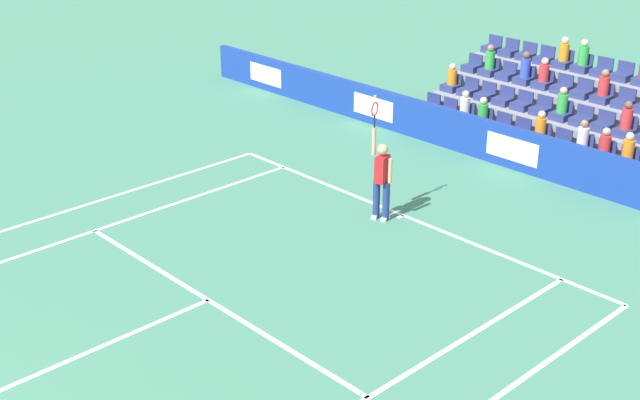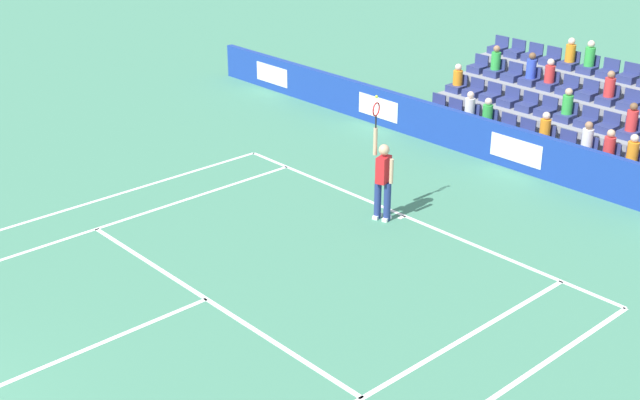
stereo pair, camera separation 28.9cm
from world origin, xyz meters
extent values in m
cube|color=white|center=(0.00, -11.89, 0.00)|extent=(10.97, 0.10, 0.01)
cube|color=white|center=(0.00, -6.40, 0.00)|extent=(8.23, 0.10, 0.01)
cube|color=white|center=(0.00, -3.20, 0.00)|extent=(0.10, 6.40, 0.01)
cube|color=white|center=(4.12, -5.95, 0.00)|extent=(0.10, 11.89, 0.01)
cube|color=white|center=(5.49, -5.95, 0.00)|extent=(0.10, 11.89, 0.01)
cube|color=white|center=(0.00, -11.79, 0.00)|extent=(0.10, 0.20, 0.01)
cube|color=#193899|center=(0.00, -16.14, 0.54)|extent=(24.24, 0.20, 1.09)
cube|color=white|center=(0.00, -16.03, 0.54)|extent=(1.55, 0.01, 0.61)
cube|color=white|center=(4.85, -16.03, 0.54)|extent=(1.55, 0.01, 0.61)
cube|color=white|center=(9.70, -16.03, 0.54)|extent=(1.55, 0.01, 0.61)
cylinder|color=navy|center=(0.13, -11.43, 0.45)|extent=(0.16, 0.16, 0.90)
cylinder|color=navy|center=(0.36, -11.36, 0.45)|extent=(0.16, 0.16, 0.90)
cube|color=white|center=(0.13, -11.43, 0.04)|extent=(0.19, 0.28, 0.08)
cube|color=white|center=(0.36, -11.36, 0.04)|extent=(0.19, 0.28, 0.08)
cube|color=red|center=(0.24, -11.40, 1.20)|extent=(0.31, 0.41, 0.60)
sphere|color=#D3A884|center=(0.24, -11.40, 1.66)|extent=(0.24, 0.24, 0.24)
cylinder|color=#D3A884|center=(0.45, -11.33, 1.81)|extent=(0.09, 0.09, 0.62)
cylinder|color=#D3A884|center=(0.02, -11.41, 1.22)|extent=(0.09, 0.09, 0.56)
cylinder|color=black|center=(0.45, -11.33, 2.26)|extent=(0.04, 0.04, 0.28)
torus|color=red|center=(0.45, -11.33, 2.54)|extent=(0.11, 0.31, 0.31)
sphere|color=#D1E533|center=(0.45, -11.33, 2.82)|extent=(0.07, 0.07, 0.07)
cube|color=gray|center=(0.00, -17.21, 0.21)|extent=(8.06, 0.95, 0.42)
cube|color=navy|center=(-2.48, -17.21, 0.52)|extent=(0.48, 0.44, 0.20)
cube|color=navy|center=(-2.48, -17.41, 0.77)|extent=(0.48, 0.04, 0.30)
cube|color=navy|center=(-1.86, -17.21, 0.52)|extent=(0.48, 0.44, 0.20)
cube|color=navy|center=(-1.86, -17.41, 0.77)|extent=(0.48, 0.04, 0.30)
cube|color=navy|center=(-1.24, -17.21, 0.52)|extent=(0.48, 0.44, 0.20)
cube|color=navy|center=(-1.24, -17.41, 0.77)|extent=(0.48, 0.04, 0.30)
cube|color=navy|center=(-0.62, -17.21, 0.52)|extent=(0.48, 0.44, 0.20)
cube|color=navy|center=(-0.62, -17.41, 0.77)|extent=(0.48, 0.04, 0.30)
cube|color=navy|center=(0.00, -17.21, 0.52)|extent=(0.48, 0.44, 0.20)
cube|color=navy|center=(0.00, -17.41, 0.77)|extent=(0.48, 0.04, 0.30)
cube|color=navy|center=(0.62, -17.21, 0.52)|extent=(0.48, 0.44, 0.20)
cube|color=navy|center=(0.62, -17.41, 0.77)|extent=(0.48, 0.04, 0.30)
cube|color=navy|center=(1.24, -17.21, 0.52)|extent=(0.48, 0.44, 0.20)
cube|color=navy|center=(1.24, -17.41, 0.77)|extent=(0.48, 0.04, 0.30)
cube|color=navy|center=(1.86, -17.21, 0.52)|extent=(0.48, 0.44, 0.20)
cube|color=navy|center=(1.86, -17.41, 0.77)|extent=(0.48, 0.04, 0.30)
cube|color=navy|center=(2.48, -17.21, 0.52)|extent=(0.48, 0.44, 0.20)
cube|color=navy|center=(2.48, -17.41, 0.77)|extent=(0.48, 0.04, 0.30)
cube|color=navy|center=(3.10, -17.21, 0.52)|extent=(0.48, 0.44, 0.20)
cube|color=navy|center=(3.10, -17.41, 0.77)|extent=(0.48, 0.04, 0.30)
cube|color=navy|center=(3.72, -17.21, 0.52)|extent=(0.48, 0.44, 0.20)
cube|color=navy|center=(3.72, -17.41, 0.77)|extent=(0.48, 0.04, 0.30)
cube|color=gray|center=(0.00, -18.16, 0.42)|extent=(8.06, 0.95, 0.84)
cube|color=navy|center=(-1.86, -18.16, 0.94)|extent=(0.48, 0.44, 0.20)
cube|color=navy|center=(-1.86, -18.36, 1.19)|extent=(0.48, 0.04, 0.30)
cube|color=navy|center=(-1.24, -18.16, 0.94)|extent=(0.48, 0.44, 0.20)
cube|color=navy|center=(-1.24, -18.36, 1.19)|extent=(0.48, 0.04, 0.30)
cube|color=navy|center=(-0.62, -18.16, 0.94)|extent=(0.48, 0.44, 0.20)
cube|color=navy|center=(-0.62, -18.36, 1.19)|extent=(0.48, 0.04, 0.30)
cube|color=navy|center=(0.00, -18.16, 0.94)|extent=(0.48, 0.44, 0.20)
cube|color=navy|center=(0.00, -18.36, 1.19)|extent=(0.48, 0.04, 0.30)
cube|color=navy|center=(0.62, -18.16, 0.94)|extent=(0.48, 0.44, 0.20)
cube|color=navy|center=(0.62, -18.36, 1.19)|extent=(0.48, 0.04, 0.30)
cube|color=navy|center=(1.24, -18.16, 0.94)|extent=(0.48, 0.44, 0.20)
cube|color=navy|center=(1.24, -18.36, 1.19)|extent=(0.48, 0.04, 0.30)
cube|color=navy|center=(1.86, -18.16, 0.94)|extent=(0.48, 0.44, 0.20)
cube|color=navy|center=(1.86, -18.36, 1.19)|extent=(0.48, 0.04, 0.30)
cube|color=navy|center=(2.48, -18.16, 0.94)|extent=(0.48, 0.44, 0.20)
cube|color=navy|center=(2.48, -18.36, 1.19)|extent=(0.48, 0.04, 0.30)
cube|color=navy|center=(3.10, -18.16, 0.94)|extent=(0.48, 0.44, 0.20)
cube|color=navy|center=(3.10, -18.36, 1.19)|extent=(0.48, 0.04, 0.30)
cube|color=navy|center=(3.72, -18.16, 0.94)|extent=(0.48, 0.44, 0.20)
cube|color=navy|center=(3.72, -18.36, 1.19)|extent=(0.48, 0.04, 0.30)
cube|color=gray|center=(0.00, -19.11, 0.63)|extent=(8.06, 0.95, 1.26)
cube|color=navy|center=(-1.24, -19.11, 1.36)|extent=(0.48, 0.44, 0.20)
cube|color=navy|center=(-1.24, -19.31, 1.61)|extent=(0.48, 0.04, 0.30)
cube|color=navy|center=(-0.62, -19.11, 1.36)|extent=(0.48, 0.44, 0.20)
cube|color=navy|center=(-0.62, -19.31, 1.61)|extent=(0.48, 0.04, 0.30)
cube|color=navy|center=(0.00, -19.11, 1.36)|extent=(0.48, 0.44, 0.20)
cube|color=navy|center=(0.00, -19.31, 1.61)|extent=(0.48, 0.04, 0.30)
cube|color=navy|center=(0.62, -19.11, 1.36)|extent=(0.48, 0.44, 0.20)
cube|color=navy|center=(0.62, -19.31, 1.61)|extent=(0.48, 0.04, 0.30)
cube|color=navy|center=(1.24, -19.11, 1.36)|extent=(0.48, 0.44, 0.20)
cube|color=navy|center=(1.24, -19.31, 1.61)|extent=(0.48, 0.04, 0.30)
cube|color=navy|center=(1.86, -19.11, 1.36)|extent=(0.48, 0.44, 0.20)
cube|color=navy|center=(1.86, -19.31, 1.61)|extent=(0.48, 0.04, 0.30)
cube|color=navy|center=(2.48, -19.11, 1.36)|extent=(0.48, 0.44, 0.20)
cube|color=navy|center=(2.48, -19.31, 1.61)|extent=(0.48, 0.04, 0.30)
cube|color=navy|center=(3.10, -19.11, 1.36)|extent=(0.48, 0.44, 0.20)
cube|color=navy|center=(3.10, -19.31, 1.61)|extent=(0.48, 0.04, 0.30)
cube|color=navy|center=(3.72, -19.11, 1.36)|extent=(0.48, 0.44, 0.20)
cube|color=navy|center=(3.72, -19.31, 1.61)|extent=(0.48, 0.04, 0.30)
cube|color=gray|center=(0.00, -20.06, 0.84)|extent=(8.06, 0.95, 1.68)
cube|color=navy|center=(-0.62, -20.06, 1.78)|extent=(0.48, 0.44, 0.20)
cube|color=navy|center=(-0.62, -20.26, 2.03)|extent=(0.48, 0.04, 0.30)
cube|color=navy|center=(0.00, -20.06, 1.78)|extent=(0.48, 0.44, 0.20)
cube|color=navy|center=(0.00, -20.26, 2.03)|extent=(0.48, 0.04, 0.30)
cube|color=navy|center=(0.62, -20.06, 1.78)|extent=(0.48, 0.44, 0.20)
cube|color=navy|center=(0.62, -20.26, 2.03)|extent=(0.48, 0.04, 0.30)
cube|color=navy|center=(1.24, -20.06, 1.78)|extent=(0.48, 0.44, 0.20)
cube|color=navy|center=(1.24, -20.26, 2.03)|extent=(0.48, 0.04, 0.30)
cube|color=navy|center=(1.86, -20.06, 1.78)|extent=(0.48, 0.44, 0.20)
cube|color=navy|center=(1.86, -20.26, 2.03)|extent=(0.48, 0.04, 0.30)
cube|color=navy|center=(2.48, -20.06, 1.78)|extent=(0.48, 0.44, 0.20)
cube|color=navy|center=(2.48, -20.26, 2.03)|extent=(0.48, 0.04, 0.30)
cube|color=navy|center=(3.10, -20.06, 1.78)|extent=(0.48, 0.44, 0.20)
cube|color=navy|center=(3.10, -20.26, 2.03)|extent=(0.48, 0.04, 0.30)
cube|color=navy|center=(3.72, -20.06, 1.78)|extent=(0.48, 0.44, 0.20)
cube|color=navy|center=(3.72, -20.26, 2.03)|extent=(0.48, 0.04, 0.30)
cylinder|color=red|center=(-1.86, -17.26, 0.86)|extent=(0.28, 0.28, 0.47)
sphere|color=#D3A884|center=(-1.86, -17.26, 1.19)|extent=(0.20, 0.20, 0.20)
cylinder|color=green|center=(1.86, -17.26, 0.84)|extent=(0.28, 0.28, 0.43)
sphere|color=beige|center=(1.86, -17.26, 1.15)|extent=(0.20, 0.20, 0.20)
cylinder|color=green|center=(3.10, -19.16, 1.72)|extent=(0.28, 0.28, 0.52)
sphere|color=#9E7251|center=(3.10, -19.16, 2.08)|extent=(0.20, 0.20, 0.20)
cylinder|color=orange|center=(-2.48, -17.26, 0.87)|extent=(0.28, 0.28, 0.51)
sphere|color=beige|center=(-2.48, -17.26, 1.23)|extent=(0.20, 0.20, 0.20)
cylinder|color=orange|center=(1.24, -20.11, 2.13)|extent=(0.28, 0.28, 0.49)
sphere|color=beige|center=(1.24, -20.11, 2.47)|extent=(0.20, 0.20, 0.20)
cylinder|color=red|center=(-0.62, -19.16, 1.71)|extent=(0.28, 0.28, 0.50)
sphere|color=#9E7251|center=(-0.62, -19.16, 2.06)|extent=(0.20, 0.20, 0.20)
cylinder|color=green|center=(0.62, -20.11, 2.14)|extent=(0.28, 0.28, 0.53)
sphere|color=beige|center=(0.62, -20.11, 2.51)|extent=(0.20, 0.20, 0.20)
cylinder|color=orange|center=(3.72, -18.21, 1.26)|extent=(0.28, 0.28, 0.43)
sphere|color=beige|center=(3.72, -18.21, 1.57)|extent=(0.20, 0.20, 0.20)
cylinder|color=red|center=(-1.86, -18.21, 1.31)|extent=(0.28, 0.28, 0.53)
sphere|color=brown|center=(-1.86, -18.21, 1.67)|extent=(0.20, 0.20, 0.20)
cylinder|color=white|center=(-1.24, -17.26, 0.88)|extent=(0.28, 0.28, 0.52)
sphere|color=#9E7251|center=(-1.24, -17.26, 1.24)|extent=(0.20, 0.20, 0.20)
cylinder|color=green|center=(0.00, -18.21, 1.29)|extent=(0.28, 0.28, 0.50)
sphere|color=#D3A884|center=(0.00, -18.21, 1.64)|extent=(0.20, 0.20, 0.20)
cylinder|color=orange|center=(0.00, -17.26, 0.86)|extent=(0.28, 0.28, 0.47)
sphere|color=beige|center=(0.00, -17.26, 1.19)|extent=(0.20, 0.20, 0.20)
cylinder|color=white|center=(2.48, -17.26, 0.86)|extent=(0.28, 0.28, 0.48)
sphere|color=beige|center=(2.48, -17.26, 1.20)|extent=(0.20, 0.20, 0.20)
cylinder|color=red|center=(1.24, -19.16, 1.70)|extent=(0.28, 0.28, 0.48)
sphere|color=beige|center=(1.24, -19.16, 2.04)|extent=(0.20, 0.20, 0.20)
cylinder|color=blue|center=(1.86, -19.16, 1.73)|extent=(0.28, 0.28, 0.54)
sphere|color=brown|center=(1.86, -19.16, 2.10)|extent=(0.20, 0.20, 0.20)
camera|label=1|loc=(-11.61, 1.75, 8.22)|focal=48.60mm
camera|label=2|loc=(-11.81, 1.54, 8.22)|focal=48.60mm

